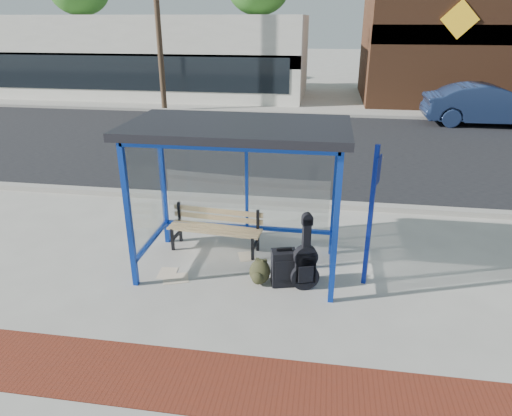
% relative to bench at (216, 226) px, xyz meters
% --- Properties ---
extents(ground, '(120.00, 120.00, 0.00)m').
position_rel_bench_xyz_m(ground, '(0.54, -0.61, -0.44)').
color(ground, '#B2ADA0').
rests_on(ground, ground).
extents(brick_paver_strip, '(60.00, 1.00, 0.01)m').
position_rel_bench_xyz_m(brick_paver_strip, '(0.54, -3.21, -0.44)').
color(brick_paver_strip, maroon).
rests_on(brick_paver_strip, ground).
extents(curb_near, '(60.00, 0.25, 0.12)m').
position_rel_bench_xyz_m(curb_near, '(0.54, 2.29, -0.38)').
color(curb_near, gray).
rests_on(curb_near, ground).
extents(street_asphalt, '(60.00, 10.00, 0.00)m').
position_rel_bench_xyz_m(street_asphalt, '(0.54, 7.39, -0.44)').
color(street_asphalt, black).
rests_on(street_asphalt, ground).
extents(curb_far, '(60.00, 0.25, 0.12)m').
position_rel_bench_xyz_m(curb_far, '(0.54, 12.49, -0.38)').
color(curb_far, gray).
rests_on(curb_far, ground).
extents(far_sidewalk, '(60.00, 4.00, 0.01)m').
position_rel_bench_xyz_m(far_sidewalk, '(0.54, 14.39, -0.44)').
color(far_sidewalk, '#B2ADA0').
rests_on(far_sidewalk, ground).
extents(bus_shelter, '(3.30, 1.80, 2.42)m').
position_rel_bench_xyz_m(bus_shelter, '(0.54, -0.54, 1.63)').
color(bus_shelter, '#0E31A0').
rests_on(bus_shelter, ground).
extents(storefront_white, '(18.00, 6.04, 4.00)m').
position_rel_bench_xyz_m(storefront_white, '(-8.46, 17.38, 1.55)').
color(storefront_white, silver).
rests_on(storefront_white, ground).
extents(storefront_brown, '(10.00, 7.08, 6.40)m').
position_rel_bench_xyz_m(storefront_brown, '(8.54, 17.89, 2.76)').
color(storefront_brown, '#59331E').
rests_on(storefront_brown, ground).
extents(utility_pole_west, '(1.60, 0.24, 8.00)m').
position_rel_bench_xyz_m(utility_pole_west, '(-5.46, 12.79, 3.66)').
color(utility_pole_west, '#4C3826').
rests_on(utility_pole_west, ground).
extents(bench, '(1.69, 0.56, 0.78)m').
position_rel_bench_xyz_m(bench, '(0.00, 0.00, 0.00)').
color(bench, black).
rests_on(bench, ground).
extents(guitar_bag, '(0.45, 0.24, 1.18)m').
position_rel_bench_xyz_m(guitar_bag, '(1.64, -1.07, -0.01)').
color(guitar_bag, black).
rests_on(guitar_bag, ground).
extents(suitcase, '(0.42, 0.32, 0.64)m').
position_rel_bench_xyz_m(suitcase, '(1.31, -1.01, -0.15)').
color(suitcase, black).
rests_on(suitcase, ground).
extents(backpack, '(0.36, 0.34, 0.40)m').
position_rel_bench_xyz_m(backpack, '(0.94, -1.02, -0.25)').
color(backpack, '#292A17').
rests_on(backpack, ground).
extents(sign_post, '(0.13, 0.27, 2.23)m').
position_rel_bench_xyz_m(sign_post, '(2.56, -0.76, 0.81)').
color(sign_post, navy).
rests_on(sign_post, ground).
extents(newspaper_a, '(0.32, 0.39, 0.01)m').
position_rel_bench_xyz_m(newspaper_a, '(-0.59, -0.96, -0.44)').
color(newspaper_a, white).
rests_on(newspaper_a, ground).
extents(newspaper_b, '(0.48, 0.43, 0.01)m').
position_rel_bench_xyz_m(newspaper_b, '(-0.41, -1.11, -0.44)').
color(newspaper_b, white).
rests_on(newspaper_b, ground).
extents(newspaper_c, '(0.38, 0.43, 0.01)m').
position_rel_bench_xyz_m(newspaper_c, '(0.59, -0.21, -0.44)').
color(newspaper_c, white).
rests_on(newspaper_c, ground).
extents(parked_car, '(4.72, 1.67, 1.55)m').
position_rel_bench_xyz_m(parked_car, '(7.91, 11.69, 0.33)').
color(parked_car, '#1C2B4E').
rests_on(parked_car, ground).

